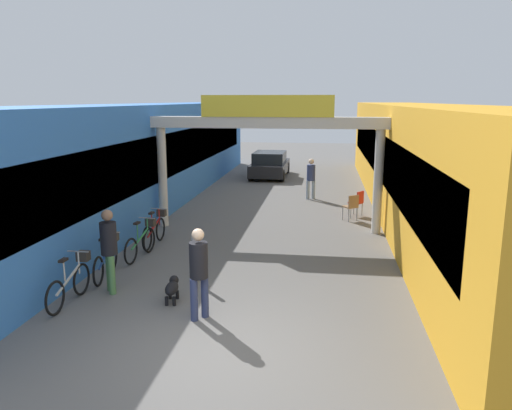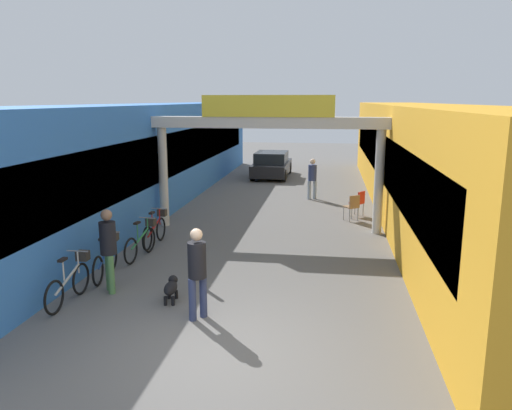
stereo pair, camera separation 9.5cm
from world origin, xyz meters
name	(u,v)px [view 1 (the left image)]	position (x,y,z in m)	size (l,w,h in m)	color
ground_plane	(211,350)	(0.00, 0.00, 0.00)	(80.00, 80.00, 0.00)	#605E5B
storefront_left	(145,155)	(-5.09, 11.00, 1.91)	(3.00, 26.00, 3.83)	blue
storefront_right	(420,159)	(5.09, 11.00, 1.91)	(3.00, 26.00, 3.83)	gold
arcade_sign_gateway	(267,136)	(0.00, 7.79, 2.92)	(7.40, 0.47, 4.13)	beige
pedestrian_with_dog	(199,268)	(-0.47, 1.13, 0.99)	(0.48, 0.48, 1.73)	navy
pedestrian_companion	(109,245)	(-2.65, 2.14, 1.03)	(0.47, 0.47, 1.79)	#4C7F47
pedestrian_carrying_crate	(311,176)	(1.20, 12.88, 0.94)	(0.44, 0.44, 1.66)	#8C9EB2
dog_on_leash	(172,288)	(-1.22, 1.85, 0.29)	(0.31, 0.65, 0.47)	black
bicycle_silver_nearest	(71,281)	(-3.20, 1.53, 0.44)	(0.46, 1.69, 0.98)	black
bicycle_blue_second	(107,258)	(-3.14, 3.06, 0.44)	(0.46, 1.68, 0.98)	black
bicycle_green_third	(142,241)	(-2.86, 4.55, 0.44)	(0.46, 1.69, 0.98)	black
bicycle_red_farthest	(155,229)	(-2.90, 5.70, 0.44)	(0.46, 1.69, 0.98)	black
bollard_post_metal	(194,259)	(-1.04, 2.93, 0.56)	(0.10, 0.10, 1.10)	gray
cafe_chair_wood_nearer	(352,205)	(2.68, 9.28, 0.54)	(0.56, 0.56, 0.89)	gray
cafe_chair_red_farther	(358,201)	(2.92, 10.01, 0.54)	(0.56, 0.56, 0.89)	gray
parked_car_black	(270,165)	(-1.12, 18.59, 0.64)	(1.83, 4.02, 1.33)	black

